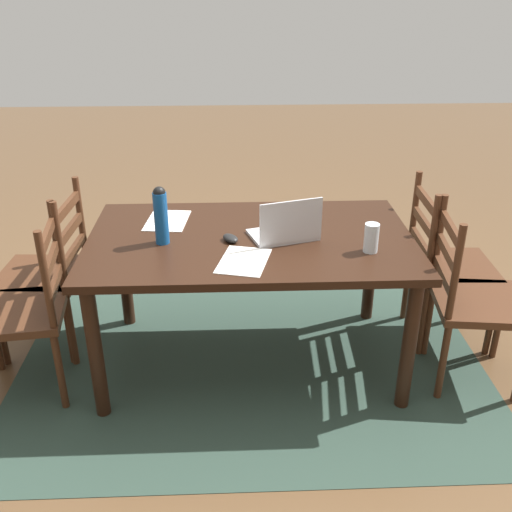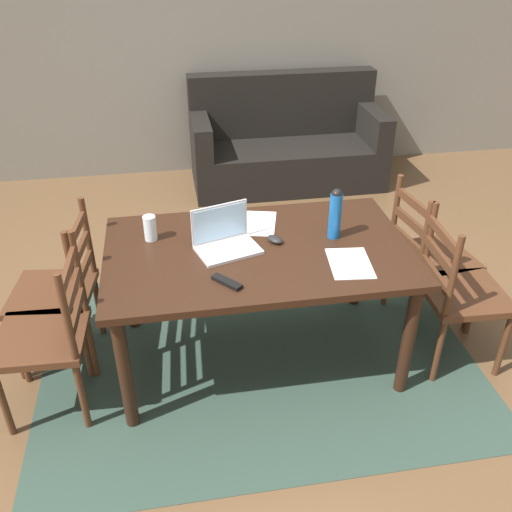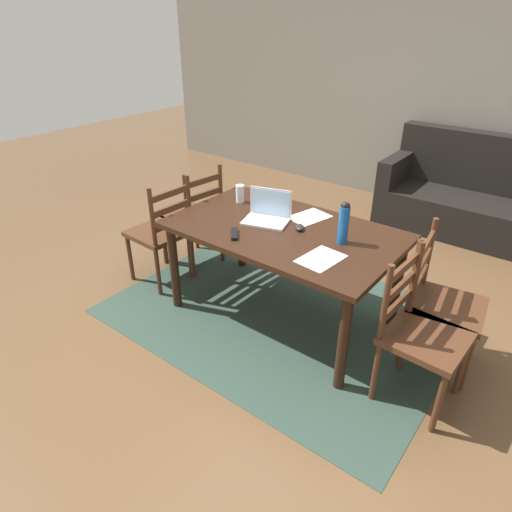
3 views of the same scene
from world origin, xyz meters
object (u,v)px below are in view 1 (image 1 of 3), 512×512
(chair_left_near, at_px, (446,265))
(laptop, at_px, (286,229))
(chair_left_far, at_px, (472,300))
(computer_mouse, at_px, (230,238))
(chair_right_far, at_px, (26,310))
(water_bottle, at_px, (161,214))
(tv_remote, at_px, (286,212))
(drinking_glass, at_px, (371,238))
(dining_table, at_px, (251,252))
(chair_right_near, at_px, (48,273))

(chair_left_near, xyz_separation_m, laptop, (0.93, 0.24, 0.34))
(chair_left_far, distance_m, computer_mouse, 1.25)
(chair_right_far, height_order, computer_mouse, chair_right_far)
(water_bottle, xyz_separation_m, tv_remote, (-0.64, -0.36, -0.14))
(chair_left_near, xyz_separation_m, drinking_glass, (0.54, 0.40, 0.36))
(dining_table, bearing_deg, chair_left_near, -169.79)
(chair_right_far, xyz_separation_m, water_bottle, (-0.67, -0.14, 0.44))
(chair_left_near, distance_m, tv_remote, 0.95)
(chair_left_far, height_order, laptop, laptop)
(computer_mouse, bearing_deg, drinking_glass, 134.89)
(laptop, bearing_deg, computer_mouse, 1.54)
(chair_left_far, bearing_deg, laptop, -8.97)
(chair_right_far, distance_m, laptop, 1.33)
(drinking_glass, bearing_deg, laptop, -21.24)
(chair_left_far, distance_m, laptop, 1.00)
(chair_right_far, height_order, chair_left_far, same)
(chair_left_far, bearing_deg, drinking_glass, 0.45)
(tv_remote, bearing_deg, dining_table, 14.94)
(chair_right_near, distance_m, drinking_glass, 1.75)
(chair_left_near, bearing_deg, chair_right_far, 10.03)
(chair_right_far, height_order, chair_right_near, same)
(chair_left_near, relative_size, drinking_glass, 6.73)
(chair_right_near, xyz_separation_m, computer_mouse, (-1.00, 0.25, 0.30))
(dining_table, height_order, chair_right_near, chair_right_near)
(tv_remote, bearing_deg, drinking_glass, 85.10)
(chair_right_far, bearing_deg, water_bottle, -168.58)
(chair_right_far, height_order, laptop, laptop)
(laptop, bearing_deg, chair_left_near, -165.28)
(chair_right_near, xyz_separation_m, water_bottle, (-0.67, 0.25, 0.44))
(chair_right_near, relative_size, chair_left_near, 1.00)
(laptop, distance_m, drinking_glass, 0.42)
(dining_table, relative_size, chair_right_near, 1.72)
(computer_mouse, bearing_deg, water_bottle, -32.34)
(laptop, xyz_separation_m, computer_mouse, (0.28, 0.01, -0.04))
(water_bottle, bearing_deg, chair_left_near, -170.58)
(chair_right_near, height_order, computer_mouse, chair_right_near)
(laptop, xyz_separation_m, drinking_glass, (-0.39, 0.15, 0.01))
(chair_left_far, xyz_separation_m, drinking_glass, (0.54, 0.00, 0.36))
(water_bottle, bearing_deg, tv_remote, -150.83)
(chair_left_near, bearing_deg, chair_left_far, 90.04)
(drinking_glass, bearing_deg, dining_table, -19.23)
(chair_left_near, distance_m, drinking_glass, 0.76)
(computer_mouse, bearing_deg, chair_left_near, 158.89)
(chair_left_near, distance_m, laptop, 1.02)
(chair_right_near, height_order, chair_left_near, same)
(computer_mouse, bearing_deg, chair_right_far, -25.02)
(chair_right_near, bearing_deg, laptop, 169.34)
(chair_right_near, bearing_deg, dining_table, 169.98)
(dining_table, relative_size, chair_left_near, 1.72)
(chair_left_far, height_order, tv_remote, chair_left_far)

